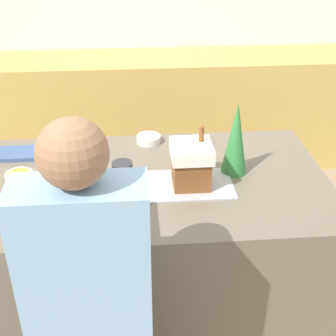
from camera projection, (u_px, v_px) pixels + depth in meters
ground_plane at (150, 311)px, 2.68m from camera, size 12.00×12.00×0.00m
wall_back at (135, 5)px, 3.89m from camera, size 8.00×0.05×2.60m
back_cabinet_block at (139, 112)px, 4.02m from camera, size 6.00×0.60×0.95m
kitchen_island at (149, 251)px, 2.46m from camera, size 1.75×0.99×0.88m
baking_tray at (191, 184)px, 2.20m from camera, size 0.40×0.28×0.01m
gingerbread_house at (191, 163)px, 2.14m from camera, size 0.19×0.19×0.28m
decorative_tree at (236, 138)px, 2.22m from camera, size 0.13×0.13×0.37m
candy_bowl_beside_tree at (19, 177)px, 2.23m from camera, size 0.13×0.13×0.04m
candy_bowl_near_tray_left at (46, 143)px, 2.54m from camera, size 0.09×0.09×0.04m
candy_bowl_front_corner at (149, 139)px, 2.58m from camera, size 0.13×0.13×0.04m
candy_bowl_far_left at (199, 142)px, 2.55m from camera, size 0.12×0.12×0.04m
candy_bowl_center_rear at (69, 145)px, 2.51m from camera, size 0.10×0.10×0.05m
cookbook at (15, 154)px, 2.45m from camera, size 0.23×0.15×0.02m
mug at (123, 171)px, 2.22m from camera, size 0.10×0.10×0.09m
person at (92, 321)px, 1.59m from camera, size 0.41×0.51×1.55m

